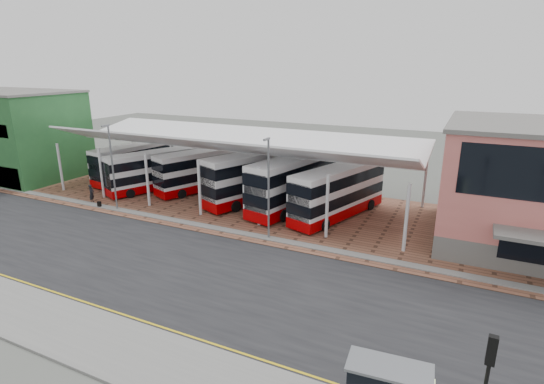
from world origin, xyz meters
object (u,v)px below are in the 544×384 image
object	(u,v)px
pedestrian	(92,194)
bus_1	(153,171)
bus_0	(134,163)
bus_4	(296,182)
bus_5	(338,192)
traffic_signal_west	(487,375)
bus_2	(202,170)
bus_3	(257,177)

from	to	relation	value
pedestrian	bus_1	bearing A→B (deg)	-43.26
bus_0	bus_4	xyz separation A→B (m)	(20.96, -0.88, 0.40)
bus_5	traffic_signal_west	distance (m)	24.12
bus_2	bus_4	distance (m)	11.47
bus_2	traffic_signal_west	world-z (taller)	traffic_signal_west
bus_5	traffic_signal_west	bearing A→B (deg)	-43.05
bus_5	traffic_signal_west	size ratio (longest dim) A/B	2.48
pedestrian	bus_2	bearing A→B (deg)	-61.83
pedestrian	traffic_signal_west	world-z (taller)	traffic_signal_west
bus_3	bus_2	bearing A→B (deg)	-163.96
bus_3	bus_5	size ratio (longest dim) A/B	1.06
bus_5	bus_0	bearing A→B (deg)	-165.70
bus_3	bus_5	world-z (taller)	bus_3
bus_2	bus_0	bearing A→B (deg)	-156.90
bus_2	pedestrian	xyz separation A→B (m)	(-7.36, -8.46, -1.24)
bus_0	bus_5	size ratio (longest dim) A/B	0.92
bus_3	pedestrian	distance (m)	16.41
bus_1	bus_4	world-z (taller)	bus_4
bus_1	bus_2	xyz separation A→B (m)	(4.80, 2.26, 0.07)
bus_2	bus_3	size ratio (longest dim) A/B	0.88
bus_4	bus_5	world-z (taller)	bus_4
pedestrian	traffic_signal_west	size ratio (longest dim) A/B	0.40
bus_2	bus_4	size ratio (longest dim) A/B	0.86
bus_1	bus_3	xyz separation A→B (m)	(11.82, 1.57, 0.36)
bus_2	pedestrian	size ratio (longest dim) A/B	5.80
bus_1	bus_5	distance (m)	20.55
bus_4	bus_5	xyz separation A→B (m)	(4.34, -0.70, -0.20)
bus_4	pedestrian	distance (m)	20.24
bus_4	pedestrian	world-z (taller)	bus_4
bus_0	pedestrian	xyz separation A→B (m)	(2.19, -8.29, -1.16)
bus_0	bus_1	xyz separation A→B (m)	(4.75, -2.10, 0.00)
bus_0	bus_2	size ratio (longest dim) A/B	0.98
bus_3	traffic_signal_west	distance (m)	30.13
bus_3	bus_4	distance (m)	4.41
bus_1	pedestrian	distance (m)	6.80
bus_0	bus_4	size ratio (longest dim) A/B	0.84
bus_0	bus_2	distance (m)	9.54
bus_0	bus_5	world-z (taller)	bus_5
bus_2	traffic_signal_west	distance (m)	35.72
bus_2	traffic_signal_west	bearing A→B (deg)	-17.63
bus_0	bus_5	xyz separation A→B (m)	(25.29, -1.58, 0.19)
bus_1	bus_4	size ratio (longest dim) A/B	0.83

